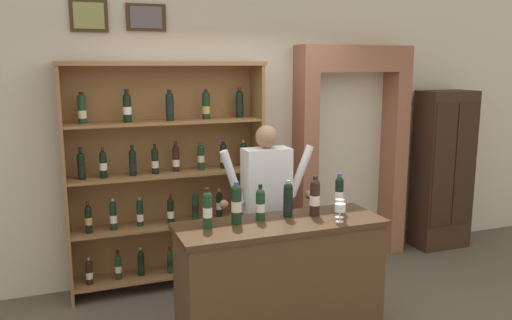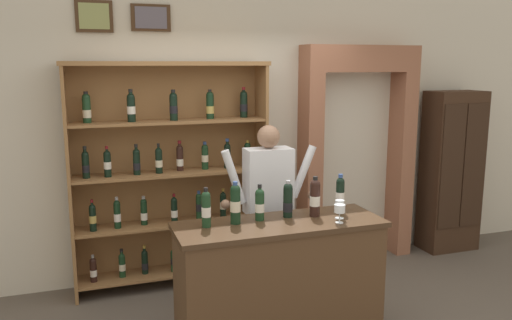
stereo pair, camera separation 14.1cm
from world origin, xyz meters
TOP-DOWN VIEW (x-y plane):
  - back_wall at (-0.00, 1.67)m, footprint 12.00×0.19m
  - wine_shelf at (-0.63, 1.40)m, footprint 1.91×0.37m
  - archway_doorway at (1.45, 1.54)m, footprint 1.31×0.45m
  - side_cabinet at (2.64, 1.33)m, footprint 0.64×0.38m
  - tasting_counter at (-0.04, -0.00)m, footprint 1.61×0.57m
  - shopkeeper at (0.10, 0.62)m, footprint 0.89×0.22m
  - tasting_bottle_riserva at (-0.59, 0.07)m, footprint 0.07×0.07m
  - tasting_bottle_brunello at (-0.37, 0.08)m, footprint 0.08×0.08m
  - tasting_bottle_chianti at (-0.17, 0.10)m, footprint 0.07×0.07m
  - tasting_bottle_prosecco at (0.07, 0.10)m, footprint 0.08×0.08m
  - tasting_bottle_vin_santo at (0.28, 0.06)m, footprint 0.08×0.08m
  - tasting_bottle_grappa at (0.53, 0.11)m, footprint 0.07×0.07m
  - wine_glass_right at (0.38, -0.16)m, footprint 0.08×0.08m
  - wine_glass_center at (0.44, -0.06)m, footprint 0.07×0.07m

SIDE VIEW (x-z plane):
  - tasting_counter at x=-0.04m, z-range 0.00..0.99m
  - side_cabinet at x=2.64m, z-range 0.00..1.87m
  - shopkeeper at x=0.10m, z-range 0.20..1.85m
  - wine_glass_center at x=0.44m, z-range 1.02..1.17m
  - wine_glass_right at x=0.38m, z-range 1.02..1.17m
  - tasting_bottle_chianti at x=-0.17m, z-range 0.98..1.26m
  - tasting_bottle_prosecco at x=0.07m, z-range 0.98..1.27m
  - tasting_bottle_riserva at x=-0.59m, z-range 0.98..1.28m
  - tasting_bottle_grappa at x=0.53m, z-range 0.98..1.29m
  - tasting_bottle_vin_santo at x=0.28m, z-range 0.98..1.30m
  - tasting_bottle_brunello at x=-0.37m, z-range 0.99..1.31m
  - wine_shelf at x=-0.63m, z-range 0.07..2.26m
  - archway_doorway at x=1.45m, z-range 0.14..2.51m
  - back_wall at x=0.00m, z-range 0.00..3.27m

